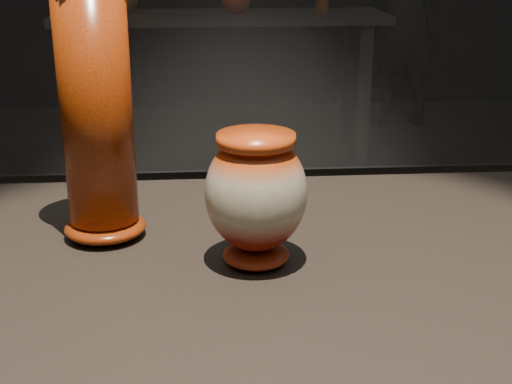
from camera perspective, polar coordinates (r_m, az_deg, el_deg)
main_vase at (r=0.98m, az=0.00°, el=-0.19°), size 0.16×0.16×0.19m
tall_vase at (r=1.07m, az=-12.61°, el=5.97°), size 0.13×0.13×0.40m
back_shelf at (r=4.50m, az=-2.73°, el=10.78°), size 2.00×0.60×0.90m
back_vase_right at (r=4.47m, az=5.32°, el=14.80°), size 0.08×0.08×0.11m
visitor at (r=5.37m, az=11.80°, el=13.65°), size 0.66×0.50×1.61m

